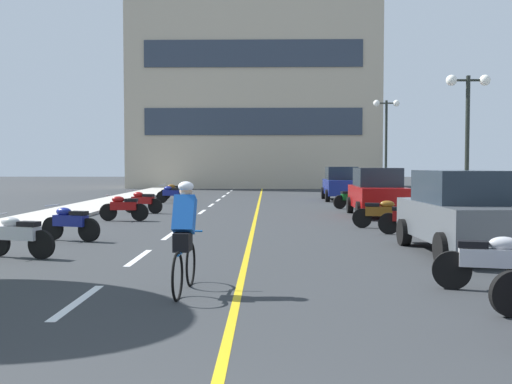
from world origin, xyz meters
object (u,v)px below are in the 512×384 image
motorcycle_2 (490,261)px  motorcycle_6 (381,213)px  motorcycle_7 (124,207)px  street_lamp_mid (468,113)px  parked_car_far (341,183)px  motorcycle_11 (175,191)px  parked_car_near (461,212)px  motorcycle_3 (18,235)px  street_lamp_far (386,127)px  motorcycle_10 (172,194)px  motorcycle_4 (70,222)px  motorcycle_5 (410,218)px  motorcycle_8 (143,201)px  cyclist_rider (184,234)px  parked_car_mid (377,192)px  motorcycle_9 (351,198)px

motorcycle_2 → motorcycle_6: same height
motorcycle_6 → motorcycle_7: (-8.42, 2.20, 0.00)m
street_lamp_mid → motorcycle_2: size_ratio=2.86×
parked_car_far → motorcycle_11: 9.09m
parked_car_near → motorcycle_3: 9.43m
street_lamp_far → motorcycle_10: size_ratio=3.29×
street_lamp_far → parked_car_far: street_lamp_far is taller
street_lamp_far → motorcycle_7: 17.80m
motorcycle_4 → motorcycle_5: size_ratio=0.99×
parked_car_near → parked_car_far: same height
parked_car_far → motorcycle_3: bearing=-114.5°
parked_car_far → motorcycle_2: size_ratio=2.52×
motorcycle_8 → motorcycle_10: same height
motorcycle_6 → street_lamp_far: bearing=78.4°
street_lamp_mid → motorcycle_7: street_lamp_mid is taller
parked_car_near → motorcycle_3: (-9.39, -0.71, -0.44)m
motorcycle_2 → cyclist_rider: cyclist_rider is taller
motorcycle_2 → motorcycle_10: same height
motorcycle_5 → motorcycle_10: (-8.76, 13.29, 0.00)m
motorcycle_7 → motorcycle_8: 3.24m
motorcycle_3 → motorcycle_4: bearing=86.4°
motorcycle_7 → motorcycle_11: same height
parked_car_mid → motorcycle_7: bearing=-166.7°
parked_car_near → motorcycle_10: (-9.02, 16.80, -0.44)m
motorcycle_6 → motorcycle_7: same height
motorcycle_7 → cyclist_rider: cyclist_rider is taller
motorcycle_3 → motorcycle_11: bearing=89.7°
motorcycle_3 → motorcycle_9: (8.90, 14.05, 0.00)m
motorcycle_3 → motorcycle_8: (0.21, 11.36, 0.00)m
motorcycle_4 → motorcycle_10: bearing=89.2°
motorcycle_5 → motorcycle_7: size_ratio=0.98×
parked_car_near → cyclist_rider: size_ratio=2.41×
parked_car_mid → motorcycle_6: bearing=-98.8°
parked_car_mid → motorcycle_4: (-9.16, -7.53, -0.44)m
motorcycle_8 → parked_car_near: bearing=-49.2°
motorcycle_4 → motorcycle_8: 8.62m
motorcycle_9 → motorcycle_7: bearing=-145.6°
motorcycle_6 → cyclist_rider: bearing=-117.2°
parked_car_mid → motorcycle_9: bearing=96.5°
motorcycle_8 → motorcycle_9: 9.10m
cyclist_rider → parked_car_near: bearing=36.1°
street_lamp_mid → motorcycle_2: bearing=-106.5°
street_lamp_far → motorcycle_10: (-11.43, -3.66, -3.57)m
motorcycle_3 → cyclist_rider: size_ratio=0.94×
street_lamp_mid → parked_car_near: bearing=-109.2°
motorcycle_7 → cyclist_rider: 11.99m
motorcycle_2 → street_lamp_mid: bearing=73.5°
parked_car_near → motorcycle_6: parked_car_near is taller
parked_car_near → motorcycle_11: 21.65m
parked_car_near → motorcycle_9: size_ratio=2.59×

